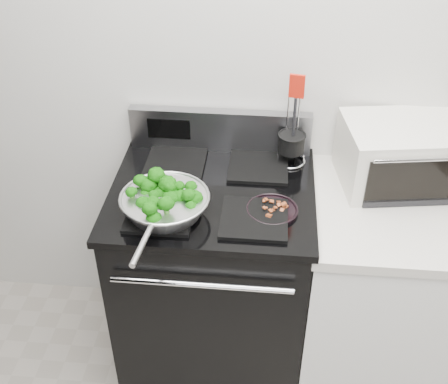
# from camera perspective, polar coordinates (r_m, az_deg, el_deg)

# --- Properties ---
(back_wall) EXTENTS (4.00, 0.02, 2.70)m
(back_wall) POSITION_cam_1_polar(r_m,az_deg,el_deg) (2.25, 7.48, 13.18)
(back_wall) COLOR silver
(back_wall) RESTS_ON ground
(gas_range) EXTENTS (0.79, 0.69, 1.13)m
(gas_range) POSITION_cam_1_polar(r_m,az_deg,el_deg) (2.47, -1.05, -8.46)
(gas_range) COLOR black
(gas_range) RESTS_ON floor
(counter) EXTENTS (0.62, 0.68, 0.92)m
(counter) POSITION_cam_1_polar(r_m,az_deg,el_deg) (2.52, 14.87, -9.71)
(counter) COLOR white
(counter) RESTS_ON floor
(skillet) EXTENTS (0.33, 0.52, 0.07)m
(skillet) POSITION_cam_1_polar(r_m,az_deg,el_deg) (2.02, -6.04, -1.16)
(skillet) COLOR silver
(skillet) RESTS_ON gas_range
(broccoli_pile) EXTENTS (0.26, 0.26, 0.09)m
(broccoli_pile) POSITION_cam_1_polar(r_m,az_deg,el_deg) (2.01, -6.05, -0.69)
(broccoli_pile) COLOR #063104
(broccoli_pile) RESTS_ON skillet
(bacon_plate) EXTENTS (0.19, 0.19, 0.04)m
(bacon_plate) POSITION_cam_1_polar(r_m,az_deg,el_deg) (2.05, 4.92, -1.59)
(bacon_plate) COLOR black
(bacon_plate) RESTS_ON gas_range
(utensil_holder) EXTENTS (0.13, 0.13, 0.40)m
(utensil_holder) POSITION_cam_1_polar(r_m,az_deg,el_deg) (2.30, 6.82, 4.52)
(utensil_holder) COLOR silver
(utensil_holder) RESTS_ON gas_range
(toaster_oven) EXTENTS (0.49, 0.40, 0.25)m
(toaster_oven) POSITION_cam_1_polar(r_m,az_deg,el_deg) (2.30, 17.45, 3.65)
(toaster_oven) COLOR beige
(toaster_oven) RESTS_ON counter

